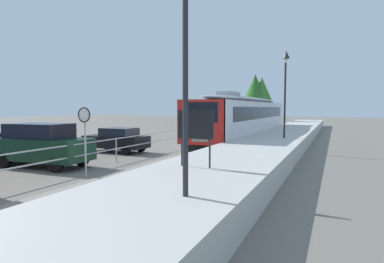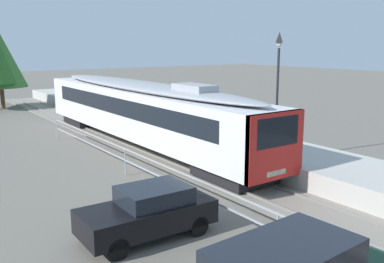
% 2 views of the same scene
% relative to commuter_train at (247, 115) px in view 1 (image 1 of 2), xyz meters
% --- Properties ---
extents(ground_plane, '(160.00, 160.00, 0.00)m').
position_rel_commuter_train_xyz_m(ground_plane, '(-3.00, -3.51, -2.15)').
color(ground_plane, '#6B665B').
extents(track_rails, '(3.20, 60.00, 0.14)m').
position_rel_commuter_train_xyz_m(track_rails, '(0.00, -3.51, -2.12)').
color(track_rails, gray).
rests_on(track_rails, ground).
extents(commuter_train, '(2.82, 20.87, 3.74)m').
position_rel_commuter_train_xyz_m(commuter_train, '(0.00, 0.00, 0.00)').
color(commuter_train, silver).
rests_on(commuter_train, track_rails).
extents(station_platform, '(3.90, 60.00, 0.90)m').
position_rel_commuter_train_xyz_m(station_platform, '(3.25, -3.51, -1.70)').
color(station_platform, '#B7B5AD').
rests_on(station_platform, ground).
extents(platform_lamp_near_end, '(0.34, 0.34, 5.35)m').
position_rel_commuter_train_xyz_m(platform_lamp_near_end, '(4.02, -20.88, 2.47)').
color(platform_lamp_near_end, '#232328').
rests_on(platform_lamp_near_end, station_platform).
extents(platform_lamp_mid_platform, '(0.34, 0.34, 5.35)m').
position_rel_commuter_train_xyz_m(platform_lamp_mid_platform, '(4.02, -6.44, 2.47)').
color(platform_lamp_mid_platform, '#232328').
rests_on(platform_lamp_mid_platform, station_platform).
extents(platform_notice_board, '(1.20, 0.08, 1.80)m').
position_rel_commuter_train_xyz_m(platform_notice_board, '(2.86, -17.62, 0.04)').
color(platform_notice_board, '#232328').
rests_on(platform_notice_board, station_platform).
extents(speed_limit_sign, '(0.61, 0.10, 2.81)m').
position_rel_commuter_train_xyz_m(speed_limit_sign, '(-2.13, -17.06, -0.03)').
color(speed_limit_sign, '#9EA0A5').
rests_on(speed_limit_sign, ground).
extents(carpark_fence, '(0.06, 36.06, 1.25)m').
position_rel_commuter_train_xyz_m(carpark_fence, '(-3.30, -13.51, -1.24)').
color(carpark_fence, '#9EA0A5').
rests_on(carpark_fence, ground).
extents(parked_suv_dark_green, '(4.68, 2.11, 2.04)m').
position_rel_commuter_train_xyz_m(parked_suv_dark_green, '(-5.65, -16.00, -1.09)').
color(parked_suv_dark_green, '#143823').
rests_on(parked_suv_dark_green, ground).
extents(parked_hatchback_black, '(4.04, 1.84, 1.53)m').
position_rel_commuter_train_xyz_m(parked_hatchback_black, '(-5.54, -10.46, -1.36)').
color(parked_hatchback_black, black).
rests_on(parked_hatchback_black, ground).
extents(tree_behind_carpark, '(4.63, 4.63, 7.56)m').
position_rel_commuter_train_xyz_m(tree_behind_carpark, '(-3.86, 19.96, 2.79)').
color(tree_behind_carpark, brown).
rests_on(tree_behind_carpark, ground).
extents(tree_behind_station_far, '(4.55, 4.55, 7.17)m').
position_rel_commuter_train_xyz_m(tree_behind_station_far, '(-3.01, 20.35, 2.39)').
color(tree_behind_station_far, brown).
rests_on(tree_behind_station_far, ground).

